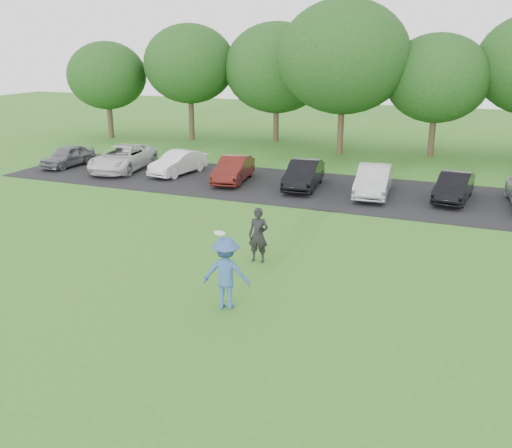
{
  "coord_description": "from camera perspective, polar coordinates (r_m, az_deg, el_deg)",
  "views": [
    {
      "loc": [
        5.83,
        -10.97,
        6.3
      ],
      "look_at": [
        0.0,
        3.5,
        1.3
      ],
      "focal_mm": 40.0,
      "sensor_mm": 36.0,
      "label": 1
    }
  ],
  "objects": [
    {
      "name": "ground",
      "position": [
        13.93,
        -5.46,
        -9.21
      ],
      "size": [
        100.0,
        100.0,
        0.0
      ],
      "primitive_type": "plane",
      "color": "#377220",
      "rests_on": "ground"
    },
    {
      "name": "frisbee_player",
      "position": [
        13.98,
        -3.01,
        -4.9
      ],
      "size": [
        1.31,
        0.93,
        2.03
      ],
      "color": "#335690",
      "rests_on": "ground"
    },
    {
      "name": "parked_cars",
      "position": [
        25.01,
        11.33,
        4.33
      ],
      "size": [
        30.68,
        4.73,
        1.26
      ],
      "color": "slate",
      "rests_on": "parking_lot"
    },
    {
      "name": "parking_lot",
      "position": [
        25.45,
        8.03,
        3.31
      ],
      "size": [
        32.0,
        6.5,
        0.03
      ],
      "primitive_type": "cube",
      "color": "black",
      "rests_on": "ground"
    },
    {
      "name": "tree_row",
      "position": [
        34.03,
        15.15,
        14.85
      ],
      "size": [
        42.39,
        9.85,
        8.64
      ],
      "color": "#38281C",
      "rests_on": "ground"
    },
    {
      "name": "camera_bystander",
      "position": [
        16.89,
        0.24,
        -1.13
      ],
      "size": [
        0.63,
        0.45,
        1.66
      ],
      "color": "black",
      "rests_on": "ground"
    }
  ]
}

